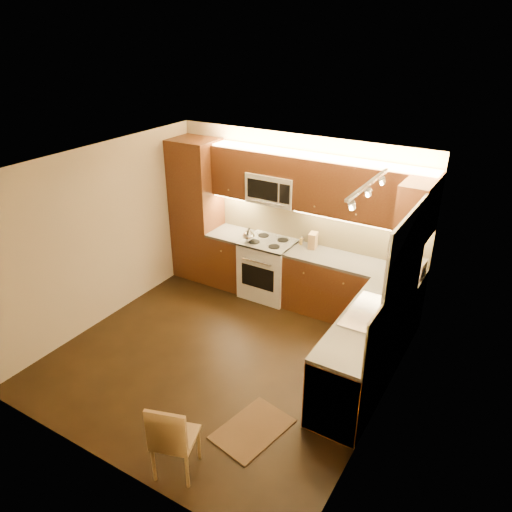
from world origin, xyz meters
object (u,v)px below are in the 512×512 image
Objects in this scene: microwave at (274,188)px; knife_block at (313,240)px; stove at (268,268)px; sink at (373,308)px; soap_bottle at (412,283)px; dining_chair at (175,436)px; kettle at (249,235)px; toaster_oven at (411,266)px.

knife_block is at bearing 2.49° from microwave.
sink is (2.00, -1.12, 0.52)m from stove.
microwave reaches higher than soap_bottle.
knife_block is 0.27× the size of dining_chair.
microwave reaches higher than knife_block.
microwave is at bearing -173.31° from soap_bottle.
kettle is 0.93× the size of knife_block.
soap_bottle reaches higher than stove.
microwave is at bearing 90.00° from stove.
toaster_oven is at bearing 85.07° from sink.
dining_chair is at bearing -94.92° from soap_bottle.
knife_block is (0.65, 0.16, 0.56)m from stove.
kettle is 0.25× the size of dining_chair.
sink is at bearing -32.21° from microwave.
toaster_oven is 3.70m from dining_chair.
dining_chair is (-1.19, -3.45, -0.57)m from toaster_oven.
kettle is 1.10× the size of soap_bottle.
kettle reaches higher than toaster_oven.
kettle is 0.60× the size of toaster_oven.
knife_block reaches higher than dining_chair.
soap_bottle is at bearing 48.36° from dining_chair.
kettle is at bearing 91.96° from dining_chair.
soap_bottle is at bearing -27.27° from knife_block.
kettle is at bearing -170.85° from toaster_oven.
kettle reaches higher than knife_block.
toaster_oven is at bearing 52.95° from dining_chair.
dining_chair is (-1.09, -2.25, -0.54)m from sink.
knife_block is at bearing 14.06° from stove.
sink is 3.94× the size of kettle.
knife_block is (0.65, 0.03, -0.70)m from microwave.
stove is 4.21× the size of kettle.
toaster_oven is (2.10, -0.06, -0.71)m from microwave.
kettle is 2.37m from toaster_oven.
microwave is 0.88× the size of dining_chair.
dining_chair is at bearing -74.84° from stove.
stove is 1.27m from microwave.
stove is 2.18m from toaster_oven.
microwave reaches higher than toaster_oven.
microwave is 2.40m from soap_bottle.
kettle reaches higher than soap_bottle.
sink is 4.34× the size of soap_bottle.
stove is 0.87m from knife_block.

